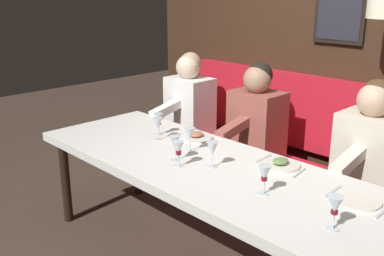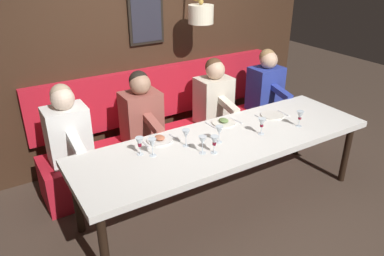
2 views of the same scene
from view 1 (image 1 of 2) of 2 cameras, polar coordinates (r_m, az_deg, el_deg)
name	(u,v)px [view 1 (image 1 of 2)]	position (r m, az deg, el deg)	size (l,w,h in m)	color
dining_table	(227,180)	(2.69, 4.54, -6.72)	(0.90, 2.94, 0.74)	silver
banquette_bench	(303,201)	(3.54, 14.07, -9.15)	(0.52, 3.14, 0.45)	red
back_wall_panel	(355,45)	(3.71, 20.24, 9.94)	(0.59, 4.34, 2.90)	#382316
diner_near	(370,144)	(3.12, 21.92, -1.87)	(0.60, 0.40, 0.79)	beige
diner_middle	(257,115)	(3.57, 8.31, 1.60)	(0.60, 0.40, 0.79)	#934C42
diner_far	(189,99)	(4.07, -0.37, 3.78)	(0.60, 0.40, 0.79)	white
place_setting_0	(196,137)	(3.22, 0.56, -1.12)	(0.24, 0.31, 0.05)	silver
place_setting_1	(357,201)	(2.44, 20.46, -8.77)	(0.24, 0.31, 0.01)	silver
place_setting_2	(280,164)	(2.78, 11.31, -4.56)	(0.24, 0.32, 0.05)	silver
wine_glass_0	(190,135)	(2.94, -0.26, -0.86)	(0.07, 0.07, 0.16)	silver
wine_glass_1	(335,206)	(2.10, 17.93, -9.57)	(0.07, 0.07, 0.16)	silver
wine_glass_2	(264,174)	(2.36, 9.30, -5.86)	(0.07, 0.07, 0.16)	silver
wine_glass_3	(212,149)	(2.68, 2.65, -2.75)	(0.07, 0.07, 0.16)	silver
wine_glass_4	(159,120)	(3.28, -4.31, 1.06)	(0.07, 0.07, 0.16)	silver
wine_glass_5	(178,149)	(2.69, -1.75, -2.70)	(0.07, 0.07, 0.16)	silver
wine_glass_6	(158,124)	(3.18, -4.43, 0.50)	(0.07, 0.07, 0.16)	silver
wine_glass_7	(175,143)	(2.78, -2.25, -1.97)	(0.07, 0.07, 0.16)	silver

